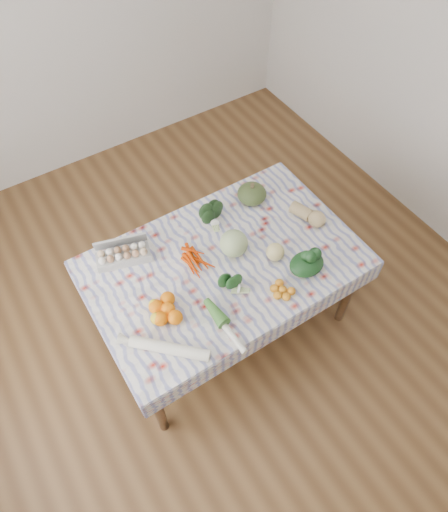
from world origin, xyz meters
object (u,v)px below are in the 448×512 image
at_px(egg_carton, 123,256).
at_px(dining_table, 224,269).
at_px(kabocha_squash, 252,194).
at_px(butternut_squash, 309,214).
at_px(cabbage, 234,243).
at_px(grapefruit, 275,252).

bearing_deg(egg_carton, dining_table, -17.03).
bearing_deg(kabocha_squash, butternut_squash, -57.66).
relative_size(cabbage, grapefruit, 1.55).
distance_m(dining_table, cabbage, 0.20).
xyz_separation_m(dining_table, butternut_squash, (0.65, -0.01, 0.14)).
bearing_deg(butternut_squash, grapefruit, -178.47).
height_order(egg_carton, butternut_squash, butternut_squash).
relative_size(dining_table, butternut_squash, 6.62).
bearing_deg(kabocha_squash, cabbage, -138.75).
bearing_deg(kabocha_squash, dining_table, -142.56).
distance_m(dining_table, egg_carton, 0.63).
distance_m(egg_carton, butternut_squash, 1.21).
xyz_separation_m(kabocha_squash, cabbage, (-0.34, -0.30, 0.02)).
xyz_separation_m(egg_carton, cabbage, (0.60, -0.31, 0.04)).
relative_size(dining_table, cabbage, 9.20).
relative_size(egg_carton, butternut_squash, 1.35).
height_order(kabocha_squash, cabbage, cabbage).
bearing_deg(cabbage, dining_table, -161.27).
height_order(dining_table, egg_carton, egg_carton).
xyz_separation_m(kabocha_squash, grapefruit, (-0.15, -0.47, -0.01)).
height_order(kabocha_squash, butternut_squash, kabocha_squash).
bearing_deg(cabbage, kabocha_squash, 41.25).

